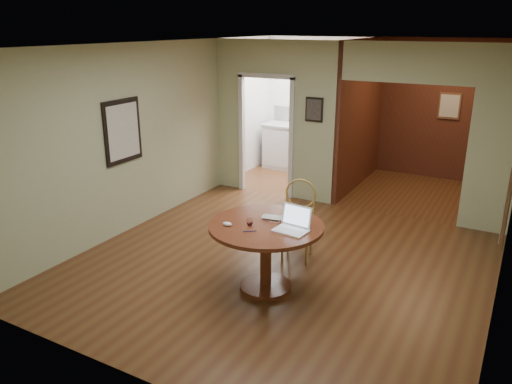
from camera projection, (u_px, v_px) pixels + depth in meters
The scene contains 11 objects.
floor at pixel (278, 266), 6.38m from camera, with size 5.00×5.00×0.00m, color #4E2A16.
room_shell at pixel (334, 123), 8.75m from camera, with size 5.20×7.50×5.00m.
dining_table at pixel (266, 241), 5.65m from camera, with size 1.30×1.30×0.81m.
chair at pixel (299, 215), 6.47m from camera, with size 0.53×0.53×1.05m.
open_laptop at pixel (293, 224), 5.42m from camera, with size 0.38×0.34×0.25m.
closed_laptop at pixel (276, 220), 5.67m from camera, with size 0.36×0.23×0.03m, color silver.
mouse at pixel (227, 224), 5.53m from camera, with size 0.11×0.06×0.05m, color white.
wine_glass at pixel (250, 222), 5.54m from camera, with size 0.08×0.08×0.09m, color white, non-canonical shape.
pen at pixel (250, 231), 5.39m from camera, with size 0.01×0.01×0.15m, color #0B1351.
kitchen_cabinet at pixel (311, 149), 10.33m from camera, with size 2.06×0.60×0.94m.
grocery_bag at pixel (332, 122), 9.93m from camera, with size 0.27×0.23×0.27m, color #C4A88F.
Camera 1 is at (2.53, -5.16, 2.95)m, focal length 35.00 mm.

